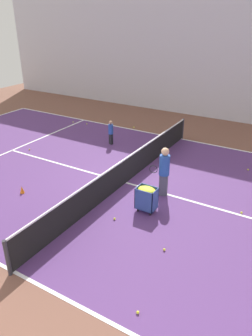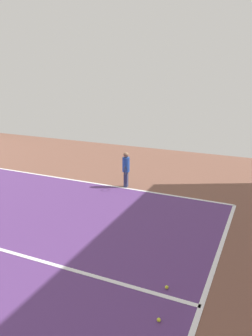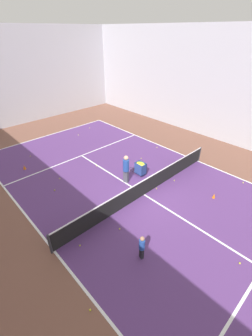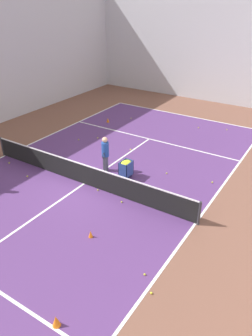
{
  "view_description": "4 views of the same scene",
  "coord_description": "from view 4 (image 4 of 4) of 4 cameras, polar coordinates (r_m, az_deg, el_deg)",
  "views": [
    {
      "loc": [
        9.16,
        5.48,
        5.75
      ],
      "look_at": [
        0.0,
        0.0,
        0.61
      ],
      "focal_mm": 35.0,
      "sensor_mm": 36.0,
      "label": 1
    },
    {
      "loc": [
        -6.12,
        -1.1,
        4.02
      ],
      "look_at": [
        -1.59,
        -11.16,
        0.7
      ],
      "focal_mm": 35.0,
      "sensor_mm": 36.0,
      "label": 2
    },
    {
      "loc": [
        -7.28,
        -6.33,
        7.67
      ],
      "look_at": [
        0.1,
        1.55,
        0.96
      ],
      "focal_mm": 24.0,
      "sensor_mm": 36.0,
      "label": 3
    },
    {
      "loc": [
        8.43,
        -9.65,
        7.67
      ],
      "look_at": [
        1.28,
        1.52,
        0.49
      ],
      "focal_mm": 35.0,
      "sensor_mm": 36.0,
      "label": 4
    }
  ],
  "objects": [
    {
      "name": "ground_plane",
      "position": [
        14.94,
        -7.3,
        -2.74
      ],
      "size": [
        34.47,
        34.47,
        0.0
      ],
      "primitive_type": "plane",
      "color": "brown"
    },
    {
      "name": "court_playing_area",
      "position": [
        14.93,
        -7.3,
        -2.73
      ],
      "size": [
        10.69,
        22.03,
        0.0
      ],
      "color": "#563370",
      "rests_on": "ground"
    },
    {
      "name": "line_baseline_far",
      "position": [
        23.6,
        9.98,
        9.04
      ],
      "size": [
        10.69,
        0.1,
        0.0
      ],
      "primitive_type": "cube",
      "color": "white",
      "rests_on": "ground"
    },
    {
      "name": "line_sideline_left",
      "position": [
        18.48,
        -20.27,
        2.05
      ],
      "size": [
        0.1,
        22.03,
        0.0
      ],
      "primitive_type": "cube",
      "color": "white",
      "rests_on": "ground"
    },
    {
      "name": "line_sideline_right",
      "position": [
        12.71,
        11.99,
        -9.42
      ],
      "size": [
        0.1,
        22.03,
        0.0
      ],
      "primitive_type": "cube",
      "color": "white",
      "rests_on": "ground"
    },
    {
      "name": "line_service_far",
      "position": [
        19.41,
        4.06,
        5.09
      ],
      "size": [
        10.69,
        0.1,
        0.0
      ],
      "primitive_type": "cube",
      "color": "white",
      "rests_on": "ground"
    },
    {
      "name": "line_centre_service",
      "position": [
        14.93,
        -7.31,
        -2.72
      ],
      "size": [
        0.1,
        12.12,
        0.0
      ],
      "primitive_type": "cube",
      "color": "white",
      "rests_on": "ground"
    },
    {
      "name": "hall_enclosure_far",
      "position": [
        26.6,
        14.7,
        19.73
      ],
      "size": [
        19.13,
        0.15,
        8.07
      ],
      "color": "silver",
      "rests_on": "ground"
    },
    {
      "name": "tennis_net",
      "position": [
        14.67,
        -7.43,
        -0.99
      ],
      "size": [
        10.99,
        0.1,
        1.01
      ],
      "color": "#2D2D33",
      "rests_on": "ground"
    },
    {
      "name": "coach_at_net",
      "position": [
        15.46,
        -3.64,
        2.83
      ],
      "size": [
        0.43,
        0.68,
        1.75
      ],
      "rotation": [
        0.0,
        0.0,
        -1.3
      ],
      "color": "#4C4C56",
      "rests_on": "ground"
    },
    {
      "name": "ball_cart",
      "position": [
        15.03,
        0.0,
        0.32
      ],
      "size": [
        0.45,
        0.62,
        0.84
      ],
      "color": "#2D478C",
      "rests_on": "ground"
    },
    {
      "name": "training_cone_1",
      "position": [
        11.83,
        -6.18,
        -11.35
      ],
      "size": [
        0.16,
        0.16,
        0.26
      ],
      "primitive_type": "cone",
      "color": "orange",
      "rests_on": "ground"
    },
    {
      "name": "training_cone_2",
      "position": [
        21.95,
        -3.18,
        8.33
      ],
      "size": [
        0.2,
        0.2,
        0.28
      ],
      "primitive_type": "cone",
      "color": "orange",
      "rests_on": "ground"
    },
    {
      "name": "training_cone_3",
      "position": [
        9.5,
        -12.07,
        -24.6
      ],
      "size": [
        0.23,
        0.23,
        0.34
      ],
      "primitive_type": "cone",
      "color": "orange",
      "rests_on": "ground"
    },
    {
      "name": "tennis_ball_0",
      "position": [
        14.44,
        1.89,
        -3.5
      ],
      "size": [
        0.07,
        0.07,
        0.07
      ],
      "primitive_type": "sphere",
      "color": "yellow",
      "rests_on": "ground"
    },
    {
      "name": "tennis_ball_1",
      "position": [
        19.49,
        -4.96,
        5.25
      ],
      "size": [
        0.07,
        0.07,
        0.07
      ],
      "primitive_type": "sphere",
      "color": "yellow",
      "rests_on": "ground"
    },
    {
      "name": "tennis_ball_3",
      "position": [
        15.69,
        7.1,
        -0.92
      ],
      "size": [
        0.07,
        0.07,
        0.07
      ],
      "primitive_type": "sphere",
      "color": "yellow",
      "rests_on": "ground"
    },
    {
      "name": "tennis_ball_4",
      "position": [
        13.53,
        -0.76,
        -5.93
      ],
      "size": [
        0.07,
        0.07,
        0.07
      ],
      "primitive_type": "sphere",
      "color": "yellow",
      "rests_on": "ground"
    },
    {
      "name": "tennis_ball_5",
      "position": [
        22.57,
        0.89,
        8.66
      ],
      "size": [
        0.07,
        0.07,
        0.07
      ],
      "primitive_type": "sphere",
      "color": "yellow",
      "rests_on": "ground"
    },
    {
      "name": "tennis_ball_6",
      "position": [
        16.01,
        -16.8,
        -1.39
      ],
      "size": [
        0.07,
        0.07,
        0.07
      ],
      "primitive_type": "sphere",
      "color": "yellow",
      "rests_on": "ground"
    },
    {
      "name": "tennis_ball_7",
      "position": [
        17.54,
        -19.67,
        0.85
      ],
      "size": [
        0.07,
        0.07,
        0.07
      ],
      "primitive_type": "sphere",
      "color": "yellow",
      "rests_on": "ground"
    },
    {
      "name": "tennis_ball_8",
      "position": [
        15.36,
        14.78,
        -2.41
      ],
      "size": [
        0.07,
        0.07,
        0.07
      ],
      "primitive_type": "sphere",
      "color": "yellow",
      "rests_on": "ground"
    },
    {
      "name": "tennis_ball_9",
      "position": [
        21.44,
        12.5,
        6.88
      ],
      "size": [
        0.07,
        0.07,
        0.07
      ],
      "primitive_type": "sphere",
      "color": "yellow",
      "rests_on": "ground"
    },
    {
      "name": "tennis_ball_13",
      "position": [
        10.09,
        4.43,
        -20.89
      ],
      "size": [
        0.07,
        0.07,
        0.07
      ],
      "primitive_type": "sphere",
      "color": "yellow",
      "rests_on": "ground"
    },
    {
      "name": "tennis_ball_14",
      "position": [
        14.35,
        -4.93,
        -3.83
      ],
      "size": [
        0.07,
        0.07,
        0.07
      ],
      "primitive_type": "sphere",
      "color": "yellow",
      "rests_on": "ground"
    },
    {
      "name": "tennis_ball_15",
      "position": [
        17.94,
        0.82,
        3.24
      ],
      "size": [
        0.07,
        0.07,
        0.07
      ],
      "primitive_type": "sphere",
      "color": "yellow",
      "rests_on": "ground"
    },
    {
      "name": "tennis_ball_16",
      "position": [
        10.55,
        3.26,
        -18.01
      ],
      "size": [
        0.07,
        0.07,
        0.07
      ],
      "primitive_type": "sphere",
      "color": "yellow",
      "rests_on": "ground"
    },
    {
      "name": "tennis_ball_19",
      "position": [
        21.58,
        17.15,
        6.41
      ],
      "size": [
        0.07,
        0.07,
        0.07
      ],
      "primitive_type": "sphere",
      "color": "yellow",
      "rests_on": "ground"
    },
    {
      "name": "tennis_ball_20",
      "position": [
        19.36,
        -8.28,
        4.89
      ],
      "size": [
        0.07,
        0.07,
        0.07
      ],
      "primitive_type": "sphere",
      "color": "yellow",
      "rests_on": "ground"
    }
  ]
}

